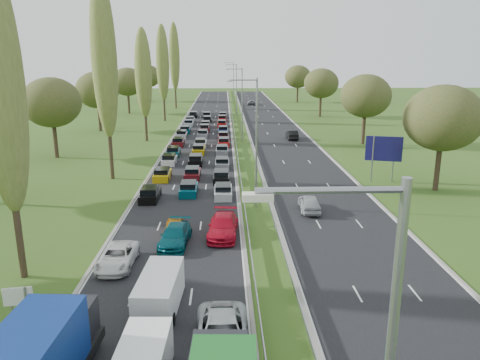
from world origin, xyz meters
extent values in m
plane|color=#344F18|center=(4.50, 80.00, 0.00)|extent=(260.00, 260.00, 0.00)
cube|color=black|center=(-2.25, 82.50, 0.00)|extent=(10.50, 215.00, 0.04)
cube|color=black|center=(11.25, 82.50, 0.00)|extent=(10.50, 215.00, 0.04)
cube|color=gray|center=(3.35, 82.50, 0.55)|extent=(0.06, 215.00, 0.32)
cube|color=gray|center=(5.65, 82.50, 0.55)|extent=(0.06, 215.00, 0.32)
cylinder|color=gray|center=(4.50, 43.00, 6.00)|extent=(0.18, 0.18, 12.00)
cylinder|color=gray|center=(4.50, 78.00, 6.00)|extent=(0.18, 0.18, 12.00)
cylinder|color=gray|center=(4.50, 113.00, 6.00)|extent=(0.18, 0.18, 12.00)
cylinder|color=gray|center=(4.50, 148.00, 6.00)|extent=(0.18, 0.18, 12.00)
cylinder|color=#2D2116|center=(-11.50, 29.00, 3.60)|extent=(0.44, 0.44, 7.20)
cylinder|color=#2D2116|center=(-11.50, 54.00, 3.96)|extent=(0.44, 0.44, 7.92)
ellipsoid|color=#5C672C|center=(-11.50, 54.00, 13.64)|extent=(2.80, 2.80, 17.60)
cylinder|color=#2D2116|center=(-11.50, 79.00, 3.24)|extent=(0.44, 0.44, 6.48)
ellipsoid|color=#5C672C|center=(-11.50, 79.00, 11.16)|extent=(2.80, 2.80, 14.40)
cylinder|color=#2D2116|center=(-11.50, 104.00, 3.60)|extent=(0.44, 0.44, 7.20)
ellipsoid|color=#5C672C|center=(-11.50, 104.00, 12.40)|extent=(2.80, 2.80, 16.00)
cylinder|color=#2D2116|center=(-11.50, 129.00, 3.96)|extent=(0.44, 0.44, 7.92)
ellipsoid|color=#5C672C|center=(-11.50, 129.00, 13.64)|extent=(2.80, 2.80, 17.60)
cylinder|color=#2D2116|center=(-22.00, 66.00, 2.42)|extent=(0.56, 0.56, 4.84)
ellipsoid|color=#38471E|center=(-22.00, 66.00, 7.70)|extent=(8.00, 8.00, 6.80)
cylinder|color=#2D2116|center=(-22.00, 90.00, 2.42)|extent=(0.56, 0.56, 4.84)
ellipsoid|color=#38471E|center=(-22.00, 90.00, 7.70)|extent=(8.00, 8.00, 6.80)
cylinder|color=#2D2116|center=(-22.00, 118.00, 2.42)|extent=(0.56, 0.56, 4.84)
ellipsoid|color=#38471E|center=(-22.00, 118.00, 7.70)|extent=(8.00, 8.00, 6.80)
cylinder|color=#2D2116|center=(-22.00, 150.00, 2.42)|extent=(0.56, 0.56, 4.84)
ellipsoid|color=#38471E|center=(-22.00, 150.00, 7.70)|extent=(8.00, 8.00, 6.80)
cylinder|color=#2D2116|center=(24.00, 48.00, 2.42)|extent=(0.56, 0.56, 4.84)
ellipsoid|color=#38471E|center=(24.00, 48.00, 7.70)|extent=(8.00, 8.00, 6.80)
cylinder|color=#2D2116|center=(24.00, 75.00, 2.42)|extent=(0.56, 0.56, 4.84)
ellipsoid|color=#38471E|center=(24.00, 75.00, 7.70)|extent=(8.00, 8.00, 6.80)
cylinder|color=#2D2116|center=(24.00, 110.00, 2.42)|extent=(0.56, 0.56, 4.84)
ellipsoid|color=#38471E|center=(24.00, 110.00, 7.70)|extent=(8.00, 8.00, 6.80)
cylinder|color=#2D2116|center=(24.00, 145.00, 2.42)|extent=(0.56, 0.56, 4.84)
ellipsoid|color=#38471E|center=(24.00, 145.00, 7.70)|extent=(8.00, 8.00, 6.80)
cube|color=black|center=(-5.85, 45.52, 0.44)|extent=(1.75, 4.00, 0.80)
cube|color=#BF990C|center=(-5.65, 53.47, 0.44)|extent=(1.75, 4.00, 0.80)
cube|color=silver|center=(-5.73, 61.37, 0.44)|extent=(1.75, 4.00, 0.80)
cube|color=#053F4C|center=(-5.74, 66.74, 0.44)|extent=(1.75, 4.00, 0.80)
cube|color=#590F14|center=(-5.77, 74.25, 0.44)|extent=(1.75, 4.00, 0.80)
cube|color=#B2B7BC|center=(-5.86, 81.71, 0.44)|extent=(1.75, 4.00, 0.80)
cube|color=#053F4C|center=(-5.65, 87.08, 0.44)|extent=(1.75, 4.00, 0.80)
cube|color=#B2B7BC|center=(-5.64, 95.62, 0.44)|extent=(1.75, 4.00, 0.80)
cube|color=#B2B7BC|center=(-5.66, 100.59, 0.44)|extent=(1.75, 4.00, 0.80)
cube|color=black|center=(-5.57, 109.81, 0.44)|extent=(1.75, 4.00, 0.80)
cube|color=#053F4C|center=(-2.17, 47.39, 0.44)|extent=(1.75, 4.00, 0.80)
cube|color=#590F14|center=(-2.19, 53.86, 0.44)|extent=(1.75, 4.00, 0.80)
cube|color=black|center=(-2.23, 61.05, 0.44)|extent=(1.75, 4.00, 0.80)
cube|color=#BF990C|center=(-2.21, 68.16, 0.44)|extent=(1.75, 4.00, 0.80)
cube|color=#B2B7BC|center=(-2.16, 73.24, 0.44)|extent=(1.75, 4.00, 0.80)
cube|color=slate|center=(-2.21, 82.26, 0.44)|extent=(1.75, 4.00, 0.80)
cube|color=#590F14|center=(-2.15, 88.85, 0.44)|extent=(1.75, 4.00, 0.80)
cube|color=black|center=(-2.15, 93.55, 0.44)|extent=(1.75, 4.00, 0.80)
cube|color=black|center=(-2.07, 101.32, 0.44)|extent=(1.75, 4.00, 0.80)
cube|color=black|center=(-2.45, 108.86, 0.44)|extent=(1.75, 4.00, 0.80)
cube|color=#B2B7BC|center=(1.39, 46.28, 0.44)|extent=(1.75, 4.00, 0.80)
cube|color=black|center=(1.16, 52.29, 0.44)|extent=(1.75, 4.00, 0.80)
cube|color=slate|center=(1.25, 59.10, 0.44)|extent=(1.75, 4.00, 0.80)
cube|color=slate|center=(1.21, 67.56, 0.44)|extent=(1.75, 4.00, 0.80)
cube|color=#A50C0A|center=(1.45, 74.02, 0.44)|extent=(1.75, 4.00, 0.80)
cube|color=#590F14|center=(1.37, 79.91, 0.44)|extent=(1.75, 4.00, 0.80)
cube|color=navy|center=(1.33, 86.59, 0.44)|extent=(1.75, 4.00, 0.80)
cube|color=#A50C0A|center=(1.07, 94.81, 0.44)|extent=(1.75, 4.00, 0.80)
cube|color=#A50C0A|center=(1.10, 102.55, 0.44)|extent=(1.75, 4.00, 0.80)
cube|color=black|center=(1.23, 108.25, 0.44)|extent=(1.75, 4.00, 0.80)
imported|color=silver|center=(-5.75, 30.37, 0.69)|extent=(2.41, 4.93, 1.35)
imported|color=#054751|center=(-2.21, 33.97, 0.75)|extent=(2.44, 5.16, 1.45)
imported|color=#BE720C|center=(-2.40, 35.93, 0.68)|extent=(1.83, 3.96, 1.31)
imported|color=#A8AEB1|center=(1.39, 20.84, 0.80)|extent=(2.63, 5.63, 1.56)
imported|color=#AF0A1F|center=(1.40, 35.71, 0.82)|extent=(2.65, 5.66, 1.60)
imported|color=#9FA3A8|center=(9.34, 41.59, 0.79)|extent=(2.02, 4.58, 1.53)
imported|color=black|center=(13.11, 79.67, 0.80)|extent=(1.68, 4.77, 1.57)
imported|color=slate|center=(9.45, 137.95, 0.70)|extent=(2.36, 4.94, 1.36)
cube|color=black|center=(-5.96, 20.51, 1.57)|extent=(2.48, 2.24, 2.20)
cylinder|color=black|center=(-5.96, 20.43, 0.52)|extent=(2.14, 1.00, 1.00)
cube|color=black|center=(-2.02, 20.11, 0.98)|extent=(1.96, 0.80, 1.61)
cube|color=white|center=(-2.14, 24.63, 1.10)|extent=(2.05, 5.13, 2.05)
cube|color=black|center=(-2.14, 26.89, 0.99)|extent=(2.00, 0.82, 1.64)
cylinder|color=black|center=(-3.01, 26.28, 0.37)|extent=(0.26, 0.70, 0.70)
cylinder|color=black|center=(-1.27, 22.99, 0.37)|extent=(0.26, 0.70, 0.70)
cylinder|color=gray|center=(-9.80, 23.46, 1.05)|extent=(0.16, 0.16, 2.10)
cylinder|color=gray|center=(-9.00, 23.46, 1.05)|extent=(0.16, 0.16, 2.10)
cube|color=silver|center=(-9.40, 23.46, 1.60)|extent=(1.50, 0.33, 1.00)
cylinder|color=gray|center=(18.20, 51.67, 2.60)|extent=(0.16, 0.16, 5.20)
cylinder|color=gray|center=(20.60, 51.67, 2.60)|extent=(0.16, 0.16, 5.20)
cube|color=#161356|center=(19.40, 51.67, 3.80)|extent=(3.89, 1.14, 2.80)
camera|label=1|loc=(1.58, 0.85, 13.89)|focal=35.00mm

